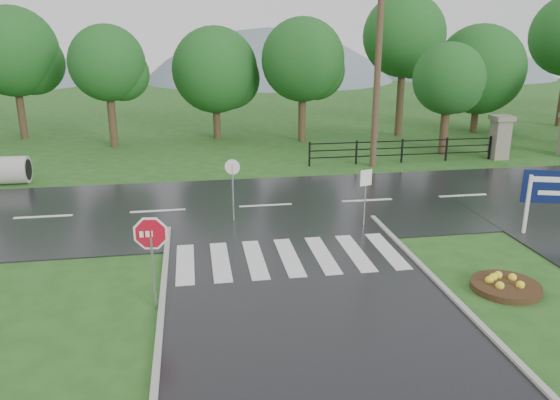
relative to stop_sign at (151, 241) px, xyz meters
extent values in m
plane|color=#24561C|center=(3.69, -2.60, -1.73)|extent=(120.00, 120.00, 0.00)
cube|color=black|center=(3.69, 7.40, -1.73)|extent=(90.00, 8.00, 0.04)
cube|color=silver|center=(0.69, 2.40, -1.67)|extent=(0.50, 2.80, 0.02)
cube|color=silver|center=(1.69, 2.40, -1.67)|extent=(0.50, 2.80, 0.02)
cube|color=silver|center=(2.69, 2.40, -1.67)|extent=(0.50, 2.80, 0.02)
cube|color=silver|center=(3.69, 2.40, -1.67)|extent=(0.50, 2.80, 0.02)
cube|color=silver|center=(4.69, 2.40, -1.67)|extent=(0.50, 2.80, 0.02)
cube|color=silver|center=(5.69, 2.40, -1.67)|extent=(0.50, 2.80, 0.02)
cube|color=silver|center=(6.69, 2.40, -1.67)|extent=(0.50, 2.80, 0.02)
cube|color=gray|center=(16.69, 13.40, -0.73)|extent=(0.80, 0.80, 2.00)
cube|color=#6B6659|center=(16.69, 13.40, 0.39)|extent=(1.00, 1.00, 0.24)
cube|color=black|center=(11.44, 13.40, -1.33)|extent=(9.50, 0.05, 0.05)
cube|color=black|center=(11.44, 13.40, -0.98)|extent=(9.50, 0.05, 0.05)
cube|color=black|center=(11.44, 13.40, -0.63)|extent=(9.50, 0.05, 0.05)
cube|color=black|center=(6.69, 13.40, -1.13)|extent=(0.08, 0.08, 1.20)
cube|color=black|center=(16.19, 13.40, -1.13)|extent=(0.08, 0.08, 1.20)
sphere|color=slate|center=(-24.31, 62.40, -16.13)|extent=(40.00, 40.00, 40.00)
sphere|color=slate|center=(11.69, 62.40, -19.01)|extent=(48.00, 48.00, 48.00)
sphere|color=slate|center=(39.69, 62.40, -14.69)|extent=(36.00, 36.00, 36.00)
cylinder|color=#9E9B93|center=(-6.67, 12.40, -1.13)|extent=(1.30, 1.20, 1.20)
cube|color=#939399|center=(0.00, 0.00, -0.82)|extent=(0.05, 0.05, 1.83)
cylinder|color=white|center=(0.00, 0.01, 0.19)|extent=(1.09, 0.16, 1.10)
cylinder|color=red|center=(0.00, 0.00, 0.19)|extent=(0.95, 0.15, 0.96)
cube|color=silver|center=(11.65, 3.15, -0.73)|extent=(0.12, 0.12, 2.00)
cube|color=white|center=(12.75, 3.12, -0.38)|extent=(1.35, 0.40, 0.15)
cylinder|color=#332111|center=(8.84, -0.47, -1.64)|extent=(1.75, 1.75, 0.18)
cube|color=#939399|center=(6.68, 4.68, -0.80)|extent=(0.04, 0.04, 1.87)
cube|color=white|center=(6.68, 4.66, -0.01)|extent=(0.43, 0.14, 0.54)
cylinder|color=#939399|center=(2.35, 5.82, -0.69)|extent=(0.06, 0.06, 2.09)
cylinder|color=white|center=(2.35, 5.80, 0.26)|extent=(0.50, 0.18, 0.52)
cylinder|color=#473523|center=(9.76, 12.90, 2.85)|extent=(0.31, 0.31, 9.17)
cylinder|color=#3D2B1C|center=(14.33, 14.90, -0.07)|extent=(0.46, 0.46, 3.33)
sphere|color=#184D1C|center=(14.33, 14.90, 2.26)|extent=(3.71, 3.71, 3.71)
camera|label=1|loc=(1.04, -12.08, 4.68)|focal=35.00mm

